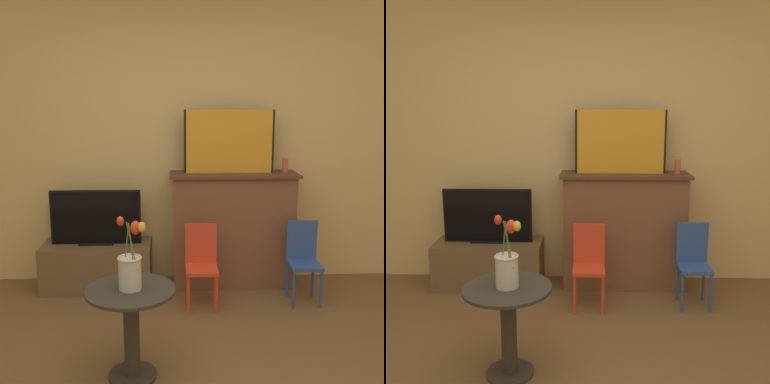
% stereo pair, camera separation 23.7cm
% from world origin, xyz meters
% --- Properties ---
extents(wall_back, '(8.00, 0.06, 2.70)m').
position_xyz_m(wall_back, '(0.00, 2.13, 1.35)').
color(wall_back, tan).
rests_on(wall_back, ground).
extents(fireplace_mantel, '(1.15, 0.40, 1.05)m').
position_xyz_m(fireplace_mantel, '(0.38, 1.92, 0.54)').
color(fireplace_mantel, brown).
rests_on(fireplace_mantel, ground).
extents(painting, '(0.80, 0.03, 0.56)m').
position_xyz_m(painting, '(0.33, 1.93, 1.33)').
color(painting, black).
rests_on(painting, fireplace_mantel).
extents(mantel_candle, '(0.05, 0.05, 0.13)m').
position_xyz_m(mantel_candle, '(0.84, 1.92, 1.11)').
color(mantel_candle, '#CC4C3D').
rests_on(mantel_candle, fireplace_mantel).
extents(tv_stand, '(0.97, 0.42, 0.42)m').
position_xyz_m(tv_stand, '(-0.86, 1.87, 0.21)').
color(tv_stand, brown).
rests_on(tv_stand, ground).
extents(tv_monitor, '(0.80, 0.12, 0.49)m').
position_xyz_m(tv_monitor, '(-0.86, 1.87, 0.66)').
color(tv_monitor, black).
rests_on(tv_monitor, tv_stand).
extents(chair_red, '(0.26, 0.26, 0.69)m').
position_xyz_m(chair_red, '(0.06, 1.46, 0.39)').
color(chair_red, red).
rests_on(chair_red, ground).
extents(chair_blue, '(0.26, 0.26, 0.69)m').
position_xyz_m(chair_blue, '(0.93, 1.53, 0.39)').
color(chair_blue, '#2D4C99').
rests_on(chair_blue, ground).
extents(side_table, '(0.54, 0.54, 0.58)m').
position_xyz_m(side_table, '(-0.42, 0.47, 0.37)').
color(side_table, '#332D28').
rests_on(side_table, ground).
extents(vase_tulips, '(0.18, 0.17, 0.43)m').
position_xyz_m(vase_tulips, '(-0.42, 0.47, 0.72)').
color(vase_tulips, beige).
rests_on(vase_tulips, side_table).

